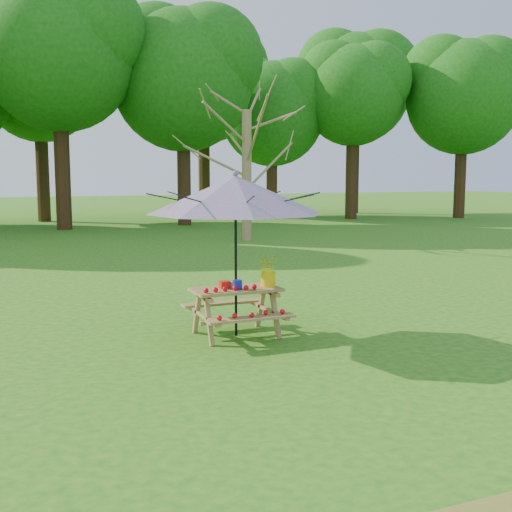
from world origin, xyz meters
name	(u,v)px	position (x,y,z in m)	size (l,w,h in m)	color
bare_tree	(246,54)	(9.69, 14.38, 6.06)	(5.53, 5.53, 9.98)	#835E47
picnic_table	(236,313)	(4.77, 2.66, 0.33)	(1.20, 1.32, 0.67)	olive
patio_umbrella	(236,195)	(4.77, 2.66, 1.95)	(2.81, 2.81, 2.27)	black
produce_bins	(231,285)	(4.69, 2.67, 0.72)	(0.26, 0.38, 0.13)	red
tomatoes_row	(230,288)	(4.62, 2.48, 0.71)	(0.77, 0.13, 0.07)	red
flower_bucket	(268,269)	(5.24, 2.63, 0.91)	(0.31, 0.28, 0.45)	yellow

